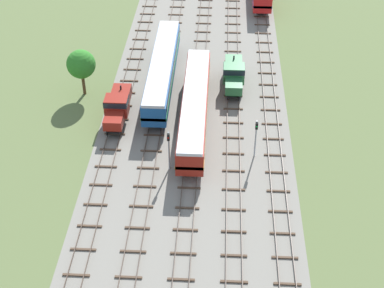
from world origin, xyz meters
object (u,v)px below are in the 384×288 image
Objects in this scene: passenger_coach_left_mid at (162,69)px; shunter_loco_centre_midfar at (234,74)px; signal_post_mid at (256,134)px; passenger_coach_centre_left_nearest at (195,106)px; signal_post_nearest at (169,146)px; shunter_loco_far_left_near at (117,106)px.

passenger_coach_left_mid is 9.19m from shunter_loco_centre_midfar.
passenger_coach_centre_left_nearest is at bearing 139.77° from signal_post_mid.
signal_post_nearest is at bearing -82.30° from passenger_coach_left_mid.
signal_post_mid reaches higher than passenger_coach_centre_left_nearest.
passenger_coach_left_mid is 4.70× the size of signal_post_mid.
signal_post_mid is (2.29, -14.52, 1.00)m from shunter_loco_centre_midfar.
passenger_coach_left_mid is 2.60× the size of shunter_loco_centre_midfar.
signal_post_mid reaches higher than shunter_loco_far_left_near.
shunter_loco_centre_midfar is at bearing 62.23° from passenger_coach_centre_left_nearest.
signal_post_nearest reaches higher than passenger_coach_centre_left_nearest.
passenger_coach_centre_left_nearest is 2.60× the size of shunter_loco_far_left_near.
shunter_loco_far_left_near is 11.33m from signal_post_nearest.
shunter_loco_centre_midfar is (9.17, 0.26, -0.60)m from passenger_coach_left_mid.
signal_post_mid is at bearing -81.03° from shunter_loco_centre_midfar.
shunter_loco_centre_midfar is at bearing 31.03° from shunter_loco_far_left_near.
passenger_coach_centre_left_nearest is at bearing 74.93° from signal_post_nearest.
passenger_coach_centre_left_nearest is 8.83m from signal_post_nearest.
passenger_coach_centre_left_nearest is 9.20m from shunter_loco_far_left_near.
passenger_coach_left_mid is 17.12m from signal_post_nearest.
passenger_coach_centre_left_nearest reaches higher than shunter_loco_centre_midfar.
passenger_coach_centre_left_nearest is 9.01m from signal_post_mid.
shunter_loco_far_left_near is 0.38× the size of passenger_coach_left_mid.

